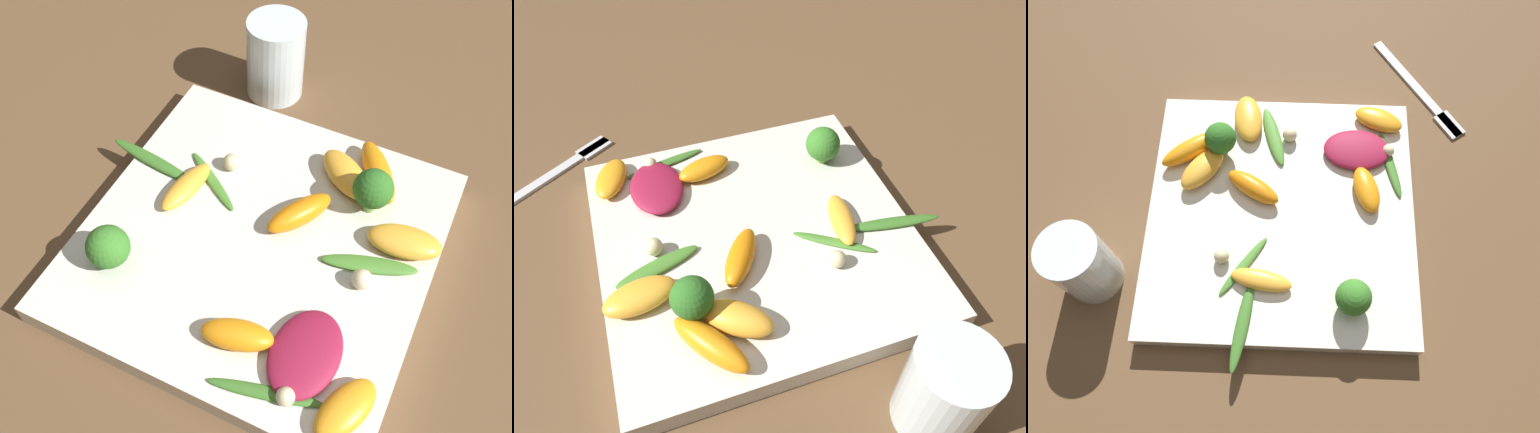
{
  "view_description": "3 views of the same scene",
  "coord_description": "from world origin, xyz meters",
  "views": [
    {
      "loc": [
        0.12,
        -0.26,
        0.45
      ],
      "look_at": [
        -0.0,
        0.0,
        0.05
      ],
      "focal_mm": 42.0,
      "sensor_mm": 36.0,
      "label": 1
    },
    {
      "loc": [
        0.09,
        0.3,
        0.39
      ],
      "look_at": [
        -0.01,
        0.0,
        0.04
      ],
      "focal_mm": 35.0,
      "sensor_mm": 36.0,
      "label": 2
    },
    {
      "loc": [
        -0.23,
        -0.01,
        0.53
      ],
      "look_at": [
        -0.01,
        -0.0,
        0.03
      ],
      "focal_mm": 35.0,
      "sensor_mm": 36.0,
      "label": 3
    }
  ],
  "objects": [
    {
      "name": "orange_segment_5",
      "position": [
        0.12,
        -0.11,
        0.03
      ],
      "size": [
        0.05,
        0.06,
        0.02
      ],
      "color": "orange",
      "rests_on": "plate"
    },
    {
      "name": "arugula_sprig_3",
      "position": [
        0.06,
        -0.12,
        0.03
      ],
      "size": [
        0.09,
        0.03,
        0.0
      ],
      "color": "#3D7528",
      "rests_on": "plate"
    },
    {
      "name": "orange_segment_0",
      "position": [
        -0.08,
        0.02,
        0.03
      ],
      "size": [
        0.03,
        0.07,
        0.01
      ],
      "color": "#FCAD33",
      "rests_on": "plate"
    },
    {
      "name": "macadamia_nut_0",
      "position": [
        -0.06,
        0.06,
        0.03
      ],
      "size": [
        0.02,
        0.02,
        0.02
      ],
      "color": "beige",
      "rests_on": "plate"
    },
    {
      "name": "ground_plane",
      "position": [
        0.0,
        0.0,
        0.0
      ],
      "size": [
        2.4,
        2.4,
        0.0
      ],
      "primitive_type": "plane",
      "color": "brown"
    },
    {
      "name": "orange_segment_2",
      "position": [
        0.04,
        0.09,
        0.03
      ],
      "size": [
        0.07,
        0.06,
        0.02
      ],
      "color": "#FCAD33",
      "rests_on": "plate"
    },
    {
      "name": "orange_segment_4",
      "position": [
        0.03,
        -0.09,
        0.03
      ],
      "size": [
        0.06,
        0.04,
        0.02
      ],
      "color": "orange",
      "rests_on": "plate"
    },
    {
      "name": "fork",
      "position": [
        0.18,
        -0.18,
        0.0
      ],
      "size": [
        0.15,
        0.11,
        0.01
      ],
      "color": "silver",
      "rests_on": "ground_plane"
    },
    {
      "name": "arugula_sprig_2",
      "position": [
        0.1,
        0.01,
        0.03
      ],
      "size": [
        0.08,
        0.04,
        0.01
      ],
      "color": "#47842D",
      "rests_on": "plate"
    },
    {
      "name": "plate",
      "position": [
        0.0,
        0.0,
        0.01
      ],
      "size": [
        0.29,
        0.29,
        0.02
      ],
      "color": "silver",
      "rests_on": "ground_plane"
    },
    {
      "name": "macadamia_nut_1",
      "position": [
        0.1,
        -0.01,
        0.03
      ],
      "size": [
        0.02,
        0.02,
        0.02
      ],
      "color": "beige",
      "rests_on": "plate"
    },
    {
      "name": "orange_segment_6",
      "position": [
        0.02,
        0.03,
        0.03
      ],
      "size": [
        0.05,
        0.07,
        0.02
      ],
      "color": "orange",
      "rests_on": "plate"
    },
    {
      "name": "drinking_glass",
      "position": [
        -0.08,
        0.2,
        0.04
      ],
      "size": [
        0.06,
        0.06,
        0.09
      ],
      "color": "silver",
      "rests_on": "ground_plane"
    },
    {
      "name": "macadamia_nut_2",
      "position": [
        0.08,
        -0.12,
        0.03
      ],
      "size": [
        0.01,
        0.01,
        0.01
      ],
      "color": "beige",
      "rests_on": "plate"
    },
    {
      "name": "broccoli_floret_0",
      "position": [
        0.08,
        0.07,
        0.05
      ],
      "size": [
        0.04,
        0.04,
        0.05
      ],
      "color": "#84AD5B",
      "rests_on": "plate"
    },
    {
      "name": "orange_segment_3",
      "position": [
        0.12,
        0.04,
        0.03
      ],
      "size": [
        0.07,
        0.04,
        0.02
      ],
      "color": "#FCAD33",
      "rests_on": "plate"
    },
    {
      "name": "arugula_sprig_1",
      "position": [
        -0.13,
        0.03,
        0.03
      ],
      "size": [
        0.1,
        0.03,
        0.01
      ],
      "color": "#3D7528",
      "rests_on": "plate"
    },
    {
      "name": "arugula_sprig_0",
      "position": [
        -0.07,
        0.04,
        0.02
      ],
      "size": [
        0.07,
        0.05,
        0.0
      ],
      "color": "#47842D",
      "rests_on": "plate"
    },
    {
      "name": "orange_segment_1",
      "position": [
        0.07,
        0.11,
        0.03
      ],
      "size": [
        0.06,
        0.07,
        0.02
      ],
      "color": "orange",
      "rests_on": "plate"
    },
    {
      "name": "radicchio_leaf_0",
      "position": [
        0.08,
        -0.08,
        0.03
      ],
      "size": [
        0.05,
        0.08,
        0.01
      ],
      "color": "maroon",
      "rests_on": "plate"
    },
    {
      "name": "broccoli_floret_1",
      "position": [
        -0.1,
        -0.08,
        0.04
      ],
      "size": [
        0.04,
        0.04,
        0.04
      ],
      "color": "#84AD5B",
      "rests_on": "plate"
    }
  ]
}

